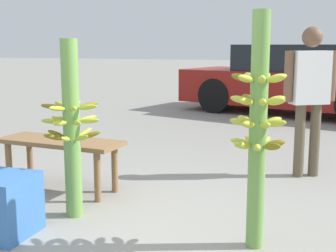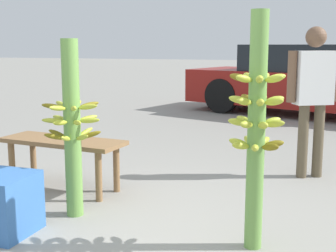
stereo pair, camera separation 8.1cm
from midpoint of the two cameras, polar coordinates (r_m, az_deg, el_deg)
name	(u,v)px [view 2 (the right image)]	position (r m, az deg, el deg)	size (l,w,h in m)	color
ground_plane	(132,252)	(3.21, -3.68, -15.11)	(80.00, 80.00, 0.00)	gray
banana_stalk_left	(72,128)	(3.73, -10.99, -0.22)	(0.46, 0.46, 1.40)	#6B9E47
banana_stalk_center	(256,127)	(3.10, 11.46, -0.16)	(0.38, 0.38, 1.58)	#6B9E47
vendor_person	(313,89)	(4.97, 17.75, 4.37)	(0.54, 0.36, 1.54)	brown
market_bench	(63,147)	(4.49, -12.21, -2.57)	(1.23, 0.53, 0.49)	olive
parked_car	(305,81)	(9.57, 16.56, 5.33)	(4.71, 2.93, 1.36)	maroon
produce_crate	(1,204)	(3.62, -19.06, -8.99)	(0.44, 0.44, 0.44)	#386BB2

